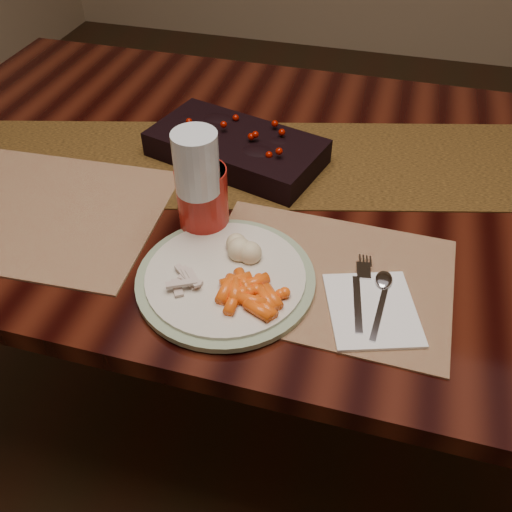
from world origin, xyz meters
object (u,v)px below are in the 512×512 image
(napkin, at_px, (372,309))
(mashed_potatoes, at_px, (241,239))
(dining_table, at_px, (292,302))
(placemat_main, at_px, (326,276))
(centerpiece, at_px, (236,144))
(dinner_plate, at_px, (226,278))
(red_cup, at_px, (203,199))
(wine_glass, at_px, (199,189))
(baby_carrots, at_px, (251,292))
(turkey_shreds, at_px, (187,281))

(napkin, bearing_deg, mashed_potatoes, 146.20)
(dining_table, distance_m, placemat_main, 0.47)
(centerpiece, relative_size, dinner_plate, 1.21)
(dining_table, xyz_separation_m, red_cup, (-0.13, -0.20, 0.44))
(wine_glass, bearing_deg, baby_carrots, -46.43)
(baby_carrots, bearing_deg, mashed_potatoes, 114.59)
(dining_table, relative_size, dinner_plate, 6.26)
(mashed_potatoes, relative_size, red_cup, 0.73)
(dining_table, distance_m, centerpiece, 0.44)
(turkey_shreds, xyz_separation_m, wine_glass, (-0.02, 0.14, 0.07))
(dinner_plate, xyz_separation_m, turkey_shreds, (-0.05, -0.04, 0.02))
(red_cup, xyz_separation_m, wine_glass, (0.00, -0.02, 0.04))
(centerpiece, distance_m, baby_carrots, 0.41)
(dining_table, xyz_separation_m, turkey_shreds, (-0.11, -0.36, 0.40))
(mashed_potatoes, xyz_separation_m, red_cup, (-0.09, 0.06, 0.02))
(dinner_plate, relative_size, red_cup, 2.39)
(red_cup, bearing_deg, turkey_shreds, -80.36)
(dining_table, relative_size, placemat_main, 4.50)
(centerpiece, relative_size, napkin, 2.30)
(turkey_shreds, relative_size, napkin, 0.48)
(placemat_main, xyz_separation_m, red_cup, (-0.23, 0.07, 0.06))
(mashed_potatoes, height_order, wine_glass, wine_glass)
(dining_table, height_order, centerpiece, centerpiece)
(placemat_main, height_order, baby_carrots, baby_carrots)
(dining_table, distance_m, baby_carrots, 0.54)
(placemat_main, xyz_separation_m, napkin, (0.08, -0.06, 0.00))
(napkin, relative_size, wine_glass, 0.74)
(mashed_potatoes, xyz_separation_m, wine_glass, (-0.08, 0.04, 0.06))
(turkey_shreds, xyz_separation_m, red_cup, (-0.03, 0.16, 0.04))
(dining_table, distance_m, red_cup, 0.50)
(dinner_plate, relative_size, wine_glass, 1.41)
(placemat_main, relative_size, turkey_shreds, 5.52)
(napkin, bearing_deg, baby_carrots, 172.22)
(turkey_shreds, height_order, wine_glass, wine_glass)
(dining_table, bearing_deg, wine_glass, -120.65)
(dining_table, xyz_separation_m, centerpiece, (-0.14, 0.03, 0.41))
(dining_table, bearing_deg, red_cup, -123.80)
(centerpiece, relative_size, red_cup, 2.89)
(centerpiece, xyz_separation_m, red_cup, (0.01, -0.23, 0.03))
(centerpiece, bearing_deg, red_cup, -87.68)
(dinner_plate, xyz_separation_m, wine_glass, (-0.07, 0.10, 0.09))
(placemat_main, distance_m, turkey_shreds, 0.23)
(dinner_plate, relative_size, mashed_potatoes, 3.26)
(placemat_main, bearing_deg, turkey_shreds, -154.05)
(centerpiece, xyz_separation_m, baby_carrots, (0.14, -0.38, -0.01))
(baby_carrots, bearing_deg, dining_table, 89.67)
(dining_table, bearing_deg, dinner_plate, -99.72)
(wine_glass, bearing_deg, placemat_main, -10.98)
(dining_table, height_order, baby_carrots, baby_carrots)
(red_cup, distance_m, wine_glass, 0.04)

